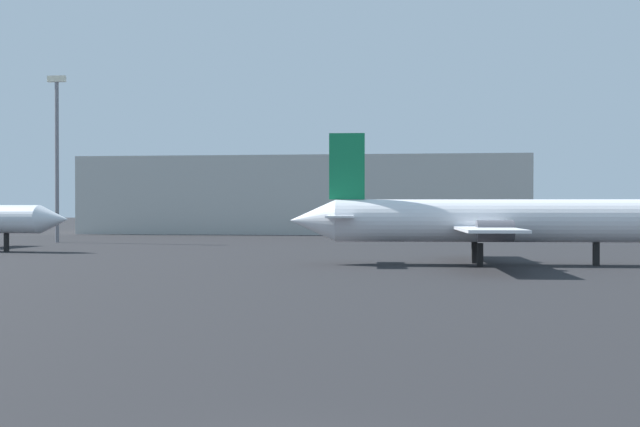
# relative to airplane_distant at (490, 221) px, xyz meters

# --- Properties ---
(airplane_distant) EXTENTS (32.83, 23.78, 10.62)m
(airplane_distant) POSITION_rel_airplane_distant_xyz_m (0.00, 0.00, 0.00)
(airplane_distant) COLOR white
(airplane_distant) RESTS_ON ground_plane
(light_mast_left) EXTENTS (2.40, 0.50, 21.63)m
(light_mast_left) POSITION_rel_airplane_distant_xyz_m (-52.05, 33.53, 8.57)
(light_mast_left) COLOR slate
(light_mast_left) RESTS_ON ground_plane
(terminal_building) EXTENTS (75.25, 25.95, 13.11)m
(terminal_building) POSITION_rel_airplane_distant_xyz_m (-24.94, 75.66, 3.02)
(terminal_building) COLOR #B7B7B2
(terminal_building) RESTS_ON ground_plane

